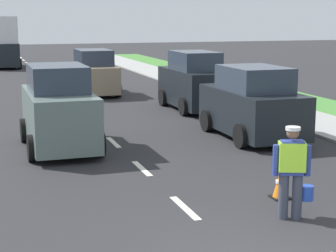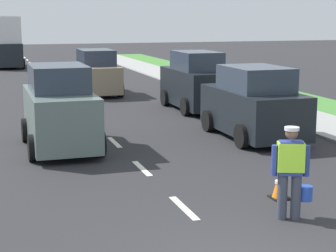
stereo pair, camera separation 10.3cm
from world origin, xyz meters
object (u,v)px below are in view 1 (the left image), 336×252
object	(u,v)px
car_outgoing_far	(94,74)
car_parked_far	(194,83)
road_worker	(293,168)
car_oncoming_lead	(59,110)
traffic_cone_near	(281,184)
car_parked_curbside	(252,105)
delivery_truck	(3,45)

from	to	relation	value
car_outgoing_far	car_parked_far	size ratio (longest dim) A/B	1.02
road_worker	car_oncoming_lead	distance (m)	7.54
traffic_cone_near	car_parked_far	world-z (taller)	car_parked_far
road_worker	car_parked_far	distance (m)	12.24
traffic_cone_near	car_parked_curbside	bearing A→B (deg)	69.18
car_outgoing_far	car_parked_curbside	bearing A→B (deg)	-76.61
road_worker	car_oncoming_lead	bearing A→B (deg)	114.72
road_worker	car_parked_far	size ratio (longest dim) A/B	0.42
car_outgoing_far	delivery_truck	bearing A→B (deg)	101.88
traffic_cone_near	car_oncoming_lead	size ratio (longest dim) A/B	0.15
delivery_truck	car_parked_curbside	bearing A→B (deg)	-77.49
traffic_cone_near	car_parked_curbside	world-z (taller)	car_parked_curbside
car_outgoing_far	car_parked_curbside	distance (m)	11.28
traffic_cone_near	car_outgoing_far	xyz separation A→B (m)	(-0.54, 16.42, 0.67)
car_outgoing_far	road_worker	bearing A→B (deg)	-89.55
traffic_cone_near	car_parked_curbside	size ratio (longest dim) A/B	0.15
car_outgoing_far	car_oncoming_lead	bearing A→B (deg)	-105.76
traffic_cone_near	road_worker	bearing A→B (deg)	-110.06
car_parked_curbside	car_parked_far	size ratio (longest dim) A/B	1.01
road_worker	delivery_truck	bearing A→B (deg)	95.90
delivery_truck	car_oncoming_lead	bearing A→B (deg)	-89.41
car_outgoing_far	car_parked_far	distance (m)	6.25
traffic_cone_near	car_outgoing_far	world-z (taller)	car_outgoing_far
car_parked_curbside	car_parked_far	world-z (taller)	car_parked_far
car_parked_curbside	car_parked_far	distance (m)	5.40
delivery_truck	car_oncoming_lead	distance (m)	26.31
car_parked_curbside	traffic_cone_near	bearing A→B (deg)	-110.82
car_parked_curbside	car_oncoming_lead	bearing A→B (deg)	176.99
car_outgoing_far	car_parked_curbside	size ratio (longest dim) A/B	1.01
car_oncoming_lead	delivery_truck	bearing A→B (deg)	90.59
road_worker	car_parked_curbside	xyz separation A→B (m)	(2.47, 6.55, 0.05)
car_oncoming_lead	road_worker	bearing A→B (deg)	-65.28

